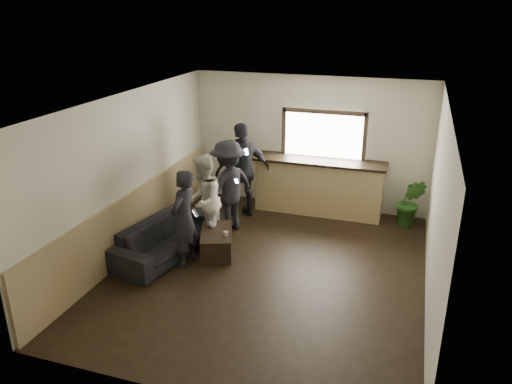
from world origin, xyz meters
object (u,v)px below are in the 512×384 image
(bar_counter, at_px, (319,183))
(person_a, at_px, (184,218))
(coffee_table, at_px, (217,242))
(cup_b, at_px, (226,234))
(sofa, at_px, (167,238))
(person_c, at_px, (229,186))
(potted_plant, at_px, (410,202))
(person_b, at_px, (203,201))
(person_d, at_px, (243,171))
(cup_a, at_px, (212,225))

(bar_counter, relative_size, person_a, 1.62)
(coffee_table, xyz_separation_m, cup_b, (0.23, -0.12, 0.25))
(sofa, xyz_separation_m, person_c, (0.67, 1.28, 0.58))
(bar_counter, relative_size, sofa, 1.25)
(potted_plant, bearing_deg, sofa, -147.33)
(potted_plant, bearing_deg, coffee_table, -144.65)
(sofa, height_order, person_b, person_b)
(person_a, bearing_deg, person_d, 179.33)
(coffee_table, xyz_separation_m, cup_a, (-0.13, 0.14, 0.26))
(cup_a, xyz_separation_m, person_c, (-0.00, 0.84, 0.43))
(cup_a, distance_m, person_c, 0.94)
(bar_counter, relative_size, person_b, 1.60)
(potted_plant, distance_m, person_b, 4.06)
(potted_plant, xyz_separation_m, person_b, (-3.54, -1.97, 0.35))
(sofa, distance_m, potted_plant, 4.75)
(person_d, bearing_deg, cup_b, 59.81)
(bar_counter, xyz_separation_m, cup_a, (-1.46, -2.26, -0.17))
(bar_counter, xyz_separation_m, person_b, (-1.69, -2.12, 0.20))
(cup_b, bearing_deg, bar_counter, 66.35)
(coffee_table, xyz_separation_m, person_a, (-0.36, -0.50, 0.62))
(potted_plant, height_order, person_a, person_a)
(bar_counter, distance_m, cup_b, 2.76)
(bar_counter, bearing_deg, cup_a, -122.89)
(person_a, xyz_separation_m, person_b, (0.01, 0.79, 0.01))
(cup_b, relative_size, person_d, 0.05)
(person_a, bearing_deg, sofa, -108.15)
(person_a, bearing_deg, person_b, -174.83)
(potted_plant, bearing_deg, person_b, -150.84)
(bar_counter, xyz_separation_m, person_c, (-1.47, -1.42, 0.26))
(person_b, bearing_deg, person_a, -11.43)
(cup_b, distance_m, person_c, 1.24)
(sofa, distance_m, person_a, 0.71)
(person_c, bearing_deg, cup_b, 46.35)
(cup_a, bearing_deg, person_c, 90.32)
(sofa, relative_size, coffee_table, 2.29)
(person_a, bearing_deg, cup_a, 165.92)
(person_a, bearing_deg, person_c, 177.02)
(potted_plant, bearing_deg, person_c, -158.89)
(sofa, bearing_deg, person_d, -7.59)
(sofa, height_order, person_a, person_a)
(person_a, xyz_separation_m, person_d, (0.24, 2.22, 0.15))
(sofa, xyz_separation_m, coffee_table, (0.81, 0.30, -0.11))
(person_a, bearing_deg, cup_b, 128.34)
(bar_counter, relative_size, person_c, 1.50)
(person_c, bearing_deg, sofa, 0.32)
(person_a, relative_size, person_c, 0.92)
(person_c, bearing_deg, person_b, 10.65)
(potted_plant, relative_size, person_c, 0.55)
(sofa, height_order, potted_plant, potted_plant)
(bar_counter, distance_m, person_a, 3.36)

